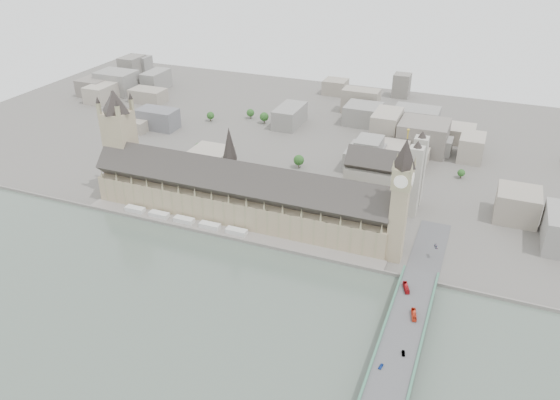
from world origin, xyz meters
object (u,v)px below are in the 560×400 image
at_px(car_silver, 403,353).
at_px(palace_of_westminster, 239,195).
at_px(red_bus_north, 406,288).
at_px(westminster_bridge, 401,342).
at_px(westminster_abbey, 385,178).
at_px(car_blue, 381,366).
at_px(car_approach, 436,247).
at_px(elizabeth_tower, 401,192).
at_px(victoria_tower, 120,138).
at_px(red_bus_south, 414,315).

bearing_deg(car_silver, palace_of_westminster, 129.32).
bearing_deg(car_silver, red_bus_north, 84.91).
height_order(westminster_bridge, car_silver, car_silver).
bearing_deg(car_silver, westminster_abbey, 91.33).
relative_size(westminster_abbey, car_blue, 15.52).
bearing_deg(car_silver, car_approach, 74.95).
bearing_deg(car_approach, palace_of_westminster, 162.28).
height_order(elizabeth_tower, car_blue, elizabeth_tower).
relative_size(red_bus_north, car_approach, 2.18).
xyz_separation_m(victoria_tower, car_approach, (289.67, -6.24, -44.17)).
height_order(victoria_tower, westminster_abbey, victoria_tower).
bearing_deg(red_bus_north, palace_of_westminster, 138.16).
distance_m(car_blue, car_approach, 138.75).
bearing_deg(red_bus_north, victoria_tower, 145.92).
distance_m(elizabeth_tower, victoria_tower, 260.64).
bearing_deg(victoria_tower, palace_of_westminster, -2.96).
bearing_deg(victoria_tower, car_blue, -27.49).
bearing_deg(elizabeth_tower, car_blue, -82.09).
xyz_separation_m(palace_of_westminster, elizabeth_tower, (138.00, -11.70, 35.38)).
relative_size(victoria_tower, red_bus_south, 8.67).
bearing_deg(elizabeth_tower, red_bus_south, -69.99).
bearing_deg(westminster_abbey, car_silver, -74.59).
distance_m(elizabeth_tower, westminster_bridge, 111.81).
bearing_deg(car_blue, car_approach, 95.45).
bearing_deg(westminster_bridge, red_bus_south, 79.97).
xyz_separation_m(red_bus_north, car_silver, (9.80, -62.00, -0.90)).
xyz_separation_m(westminster_abbey, car_silver, (54.66, -198.28, -14.08)).
height_order(palace_of_westminster, victoria_tower, victoria_tower).
distance_m(elizabeth_tower, red_bus_north, 69.84).
height_order(red_bus_north, car_blue, red_bus_north).
bearing_deg(car_approach, car_blue, -112.75).
bearing_deg(car_approach, victoria_tower, 161.02).
height_order(westminster_abbey, red_bus_north, westminster_abbey).
relative_size(red_bus_south, car_blue, 2.63).
relative_size(elizabeth_tower, westminster_bridge, 0.33).
relative_size(palace_of_westminster, westminster_bridge, 0.82).
distance_m(red_bus_south, car_blue, 51.86).
bearing_deg(westminster_abbey, victoria_tower, -163.50).
distance_m(palace_of_westminster, red_bus_south, 187.43).
xyz_separation_m(palace_of_westminster, car_blue, (155.57, -138.16, -11.71)).
bearing_deg(westminster_abbey, palace_of_westminster, -145.83).
bearing_deg(palace_of_westminster, car_blue, -41.61).
relative_size(elizabeth_tower, victoria_tower, 1.07).
height_order(victoria_tower, car_approach, victoria_tower).
distance_m(victoria_tower, car_silver, 318.38).
height_order(victoria_tower, car_silver, victoria_tower).
bearing_deg(elizabeth_tower, red_bus_north, -70.16).
xyz_separation_m(elizabeth_tower, victoria_tower, (-260.00, 18.00, -2.88)).
bearing_deg(victoria_tower, westminster_abbey, 16.50).
xyz_separation_m(palace_of_westminster, red_bus_south, (165.52, -87.27, -10.85)).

